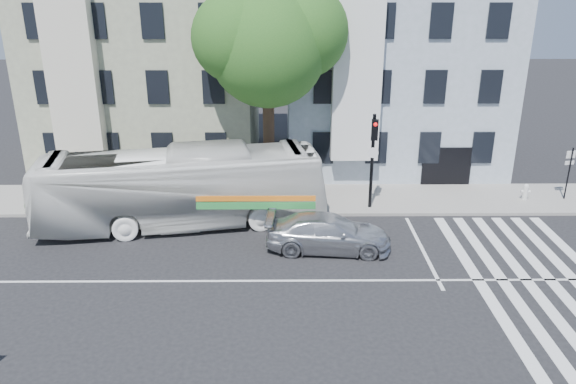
{
  "coord_description": "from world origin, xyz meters",
  "views": [
    {
      "loc": [
        0.75,
        -18.32,
        10.61
      ],
      "look_at": [
        0.91,
        3.0,
        2.4
      ],
      "focal_mm": 35.0,
      "sensor_mm": 36.0,
      "label": 1
    }
  ],
  "objects_px": {
    "bus": "(182,188)",
    "sedan": "(328,233)",
    "traffic_signal": "(373,150)",
    "fire_hydrant": "(526,192)"
  },
  "relations": [
    {
      "from": "bus",
      "to": "traffic_signal",
      "type": "relative_size",
      "value": 2.69
    },
    {
      "from": "fire_hydrant",
      "to": "sedan",
      "type": "bearing_deg",
      "value": -153.47
    },
    {
      "from": "traffic_signal",
      "to": "fire_hydrant",
      "type": "distance_m",
      "value": 8.36
    },
    {
      "from": "sedan",
      "to": "fire_hydrant",
      "type": "height_order",
      "value": "sedan"
    },
    {
      "from": "bus",
      "to": "sedan",
      "type": "relative_size",
      "value": 2.48
    },
    {
      "from": "bus",
      "to": "sedan",
      "type": "distance_m",
      "value": 6.98
    },
    {
      "from": "sedan",
      "to": "traffic_signal",
      "type": "bearing_deg",
      "value": -25.33
    },
    {
      "from": "sedan",
      "to": "fire_hydrant",
      "type": "xyz_separation_m",
      "value": [
        10.25,
        5.12,
        -0.17
      ]
    },
    {
      "from": "sedan",
      "to": "traffic_signal",
      "type": "xyz_separation_m",
      "value": [
        2.34,
        4.11,
        2.31
      ]
    },
    {
      "from": "bus",
      "to": "traffic_signal",
      "type": "distance_m",
      "value": 8.96
    }
  ]
}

